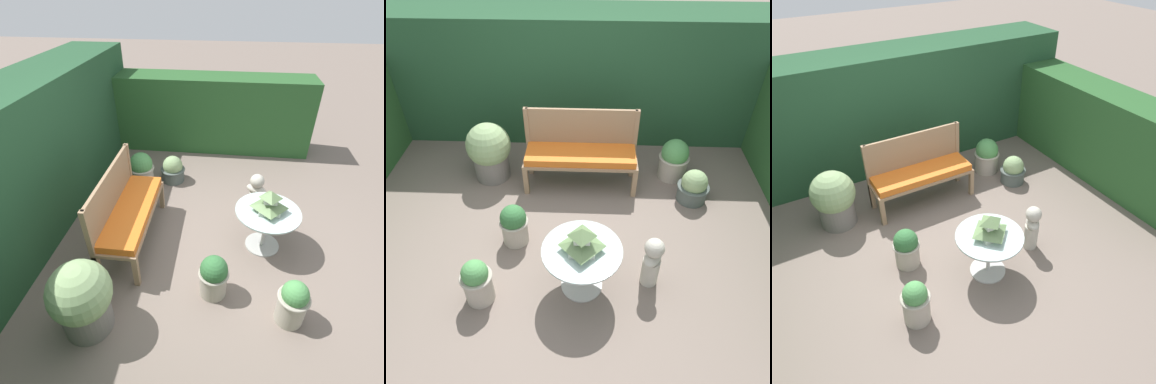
% 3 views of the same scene
% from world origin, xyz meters
% --- Properties ---
extents(ground, '(30.00, 30.00, 0.00)m').
position_xyz_m(ground, '(0.00, 0.00, 0.00)').
color(ground, '#75665B').
extents(foliage_hedge_back, '(6.40, 0.92, 1.78)m').
position_xyz_m(foliage_hedge_back, '(0.00, 2.36, 0.89)').
color(foliage_hedge_back, '#234C2D').
rests_on(foliage_hedge_back, ground).
extents(foliage_hedge_right, '(0.70, 3.50, 1.34)m').
position_xyz_m(foliage_hedge_right, '(2.85, 0.15, 0.67)').
color(foliage_hedge_right, '#285628').
rests_on(foliage_hedge_right, ground).
extents(garden_bench, '(1.42, 0.48, 0.52)m').
position_xyz_m(garden_bench, '(0.13, 0.97, 0.43)').
color(garden_bench, '#937556').
rests_on(garden_bench, ground).
extents(bench_backrest, '(1.42, 0.06, 0.98)m').
position_xyz_m(bench_backrest, '(0.13, 1.19, 0.70)').
color(bench_backrest, '#937556').
rests_on(bench_backrest, ground).
extents(patio_table, '(0.75, 0.75, 0.55)m').
position_xyz_m(patio_table, '(0.20, -0.63, 0.43)').
color(patio_table, '#B7B7B2').
rests_on(patio_table, ground).
extents(pagoda_birdhouse, '(0.32, 0.32, 0.28)m').
position_xyz_m(pagoda_birdhouse, '(0.20, -0.63, 0.67)').
color(pagoda_birdhouse, '#B2BCA8').
rests_on(pagoda_birdhouse, patio_table).
extents(garden_bust, '(0.26, 0.31, 0.61)m').
position_xyz_m(garden_bust, '(0.87, -0.55, 0.32)').
color(garden_bust, '#B7B2A3').
rests_on(garden_bust, ground).
extents(potted_plant_bench_right, '(0.57, 0.57, 0.78)m').
position_xyz_m(potted_plant_bench_right, '(-1.06, 1.09, 0.40)').
color(potted_plant_bench_right, slate).
rests_on(potted_plant_bench_right, ground).
extents(potted_plant_path_edge, '(0.40, 0.40, 0.43)m').
position_xyz_m(potted_plant_path_edge, '(1.53, 0.72, 0.20)').
color(potted_plant_path_edge, '#4C5651').
rests_on(potted_plant_path_edge, ground).
extents(potted_plant_table_far, '(0.32, 0.32, 0.50)m').
position_xyz_m(potted_plant_table_far, '(-0.56, -0.06, 0.25)').
color(potted_plant_table_far, '#ADA393').
rests_on(potted_plant_table_far, ground).
extents(potted_plant_bench_left, '(0.40, 0.40, 0.56)m').
position_xyz_m(potted_plant_bench_left, '(1.35, 1.18, 0.28)').
color(potted_plant_bench_left, '#ADA393').
rests_on(potted_plant_bench_left, ground).
extents(potted_plant_table_near, '(0.31, 0.31, 0.51)m').
position_xyz_m(potted_plant_table_near, '(-0.78, -0.81, 0.26)').
color(potted_plant_table_near, '#ADA393').
rests_on(potted_plant_table_near, ground).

